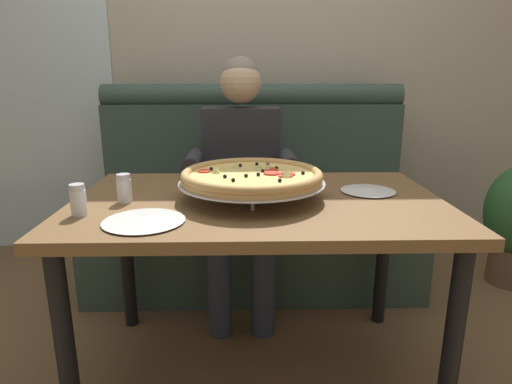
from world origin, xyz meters
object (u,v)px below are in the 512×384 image
at_px(shaker_oregano, 79,202).
at_px(plate_near_right, 144,219).
at_px(pizza, 252,177).
at_px(patio_chair, 69,160).
at_px(shaker_parmesan, 124,190).
at_px(plate_near_left, 368,189).
at_px(booth_bench, 254,212).
at_px(diner_main, 241,170).
at_px(dining_table, 258,220).

bearing_deg(shaker_oregano, plate_near_right, -18.29).
distance_m(pizza, patio_chair, 2.42).
bearing_deg(pizza, shaker_parmesan, -175.73).
xyz_separation_m(plate_near_left, plate_near_right, (-0.80, -0.34, 0.00)).
height_order(booth_bench, pizza, booth_bench).
bearing_deg(booth_bench, plate_near_left, -62.13).
bearing_deg(shaker_parmesan, shaker_oregano, -125.58).
relative_size(diner_main, shaker_parmesan, 12.35).
relative_size(booth_bench, dining_table, 1.34).
bearing_deg(plate_near_right, dining_table, 35.65).
bearing_deg(shaker_oregano, pizza, 18.02).
distance_m(booth_bench, plate_near_left, 0.99).
bearing_deg(patio_chair, diner_main, -42.57).
xyz_separation_m(dining_table, patio_chair, (-1.47, 1.92, -0.13)).
relative_size(booth_bench, pizza, 3.40).
distance_m(booth_bench, plate_near_right, 1.26).
xyz_separation_m(dining_table, pizza, (-0.02, -0.00, 0.17)).
height_order(pizza, shaker_oregano, pizza).
bearing_deg(diner_main, booth_bench, 75.65).
bearing_deg(plate_near_left, pizza, -169.88).
height_order(booth_bench, diner_main, diner_main).
xyz_separation_m(diner_main, plate_near_left, (0.50, -0.55, 0.04)).
bearing_deg(shaker_parmesan, booth_bench, 62.80).
bearing_deg(diner_main, dining_table, -83.85).
bearing_deg(shaker_oregano, plate_near_left, 14.57).
bearing_deg(plate_near_left, dining_table, -169.59).
relative_size(pizza, patio_chair, 0.62).
height_order(booth_bench, shaker_parmesan, booth_bench).
bearing_deg(dining_table, plate_near_left, 10.41).
xyz_separation_m(booth_bench, dining_table, (0.00, -0.90, 0.26)).
distance_m(pizza, shaker_oregano, 0.60).
bearing_deg(plate_near_left, shaker_oregano, -165.43).
bearing_deg(plate_near_left, diner_main, 132.21).
distance_m(shaker_parmesan, patio_chair, 2.20).
distance_m(diner_main, patio_chair, 1.91).
height_order(diner_main, shaker_oregano, diner_main).
bearing_deg(patio_chair, pizza, -53.01).
bearing_deg(booth_bench, pizza, -91.41).
relative_size(pizza, shaker_oregano, 5.11).
height_order(pizza, shaker_parmesan, pizza).
distance_m(booth_bench, shaker_oregano, 1.29).
height_order(booth_bench, shaker_oregano, booth_bench).
xyz_separation_m(diner_main, pizza, (0.05, -0.63, 0.11)).
distance_m(diner_main, shaker_parmesan, 0.79).
height_order(shaker_oregano, plate_near_right, shaker_oregano).
height_order(dining_table, plate_near_right, plate_near_right).
height_order(plate_near_right, patio_chair, patio_chair).
bearing_deg(plate_near_right, pizza, 37.19).
bearing_deg(shaker_parmesan, pizza, 4.27).
bearing_deg(booth_bench, shaker_parmesan, -117.20).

